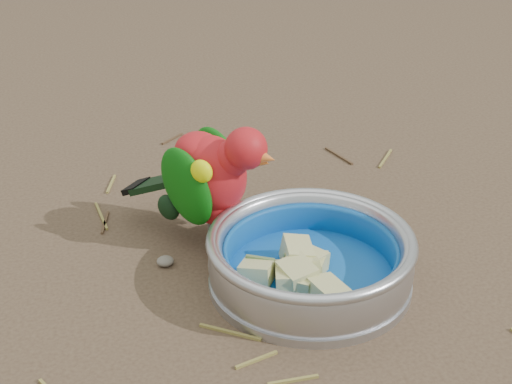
{
  "coord_description": "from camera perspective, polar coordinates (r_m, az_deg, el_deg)",
  "views": [
    {
      "loc": [
        -0.11,
        -0.66,
        0.5
      ],
      "look_at": [
        0.05,
        0.1,
        0.08
      ],
      "focal_mm": 55.0,
      "sensor_mm": 36.0,
      "label": 1
    }
  ],
  "objects": [
    {
      "name": "fruit_wedges",
      "position": [
        0.85,
        3.99,
        -4.98
      ],
      "size": [
        0.13,
        0.13,
        0.03
      ],
      "primitive_type": null,
      "color": "#BFBC78",
      "rests_on": "food_bowl"
    },
    {
      "name": "food_bowl",
      "position": [
        0.86,
        3.93,
        -6.25
      ],
      "size": [
        0.22,
        0.22,
        0.02
      ],
      "primitive_type": "cylinder",
      "color": "#B2B2BA",
      "rests_on": "ground"
    },
    {
      "name": "lory_parrot",
      "position": [
        0.9,
        -3.23,
        0.5
      ],
      "size": [
        0.2,
        0.19,
        0.15
      ],
      "primitive_type": null,
      "rotation": [
        0.0,
        0.0,
        -2.29
      ],
      "color": "#B1161B",
      "rests_on": "ground"
    },
    {
      "name": "ground",
      "position": [
        0.83,
        -1.76,
        -8.4
      ],
      "size": [
        60.0,
        60.0,
        0.0
      ],
      "primitive_type": "plane",
      "color": "#4D3B2B"
    },
    {
      "name": "ground_debris",
      "position": [
        0.84,
        -0.96,
        -7.65
      ],
      "size": [
        0.9,
        0.8,
        0.01
      ],
      "primitive_type": null,
      "color": "olive",
      "rests_on": "ground"
    },
    {
      "name": "bowl_wall",
      "position": [
        0.85,
        4.0,
        -4.58
      ],
      "size": [
        0.22,
        0.22,
        0.04
      ],
      "primitive_type": null,
      "color": "#B2B2BA",
      "rests_on": "food_bowl"
    }
  ]
}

